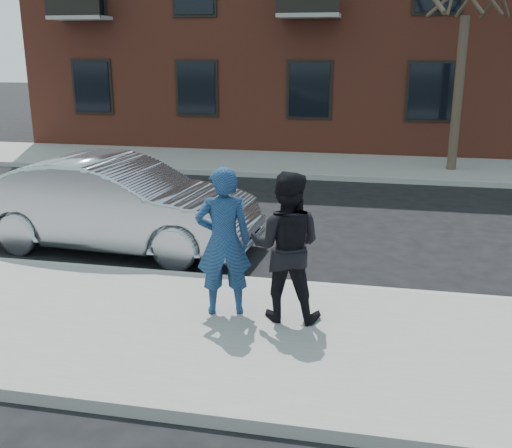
# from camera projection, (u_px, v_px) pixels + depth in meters

# --- Properties ---
(ground) EXTENTS (100.00, 100.00, 0.00)m
(ground) POSITION_uv_depth(u_px,v_px,m) (179.00, 328.00, 7.85)
(ground) COLOR black
(ground) RESTS_ON ground
(near_sidewalk) EXTENTS (50.00, 3.50, 0.15)m
(near_sidewalk) POSITION_uv_depth(u_px,v_px,m) (173.00, 331.00, 7.60)
(near_sidewalk) COLOR gray
(near_sidewalk) RESTS_ON ground
(near_curb) EXTENTS (50.00, 0.10, 0.15)m
(near_curb) POSITION_uv_depth(u_px,v_px,m) (211.00, 279.00, 9.29)
(near_curb) COLOR #999691
(near_curb) RESTS_ON ground
(far_sidewalk) EXTENTS (50.00, 3.50, 0.15)m
(far_sidewalk) POSITION_uv_depth(u_px,v_px,m) (297.00, 164.00, 18.39)
(far_sidewalk) COLOR gray
(far_sidewalk) RESTS_ON ground
(far_curb) EXTENTS (50.00, 0.10, 0.15)m
(far_curb) POSITION_uv_depth(u_px,v_px,m) (289.00, 176.00, 16.70)
(far_curb) COLOR #999691
(far_curb) RESTS_ON ground
(silver_sedan) EXTENTS (5.18, 2.09, 1.67)m
(silver_sedan) POSITION_uv_depth(u_px,v_px,m) (116.00, 204.00, 10.71)
(silver_sedan) COLOR #999BA3
(silver_sedan) RESTS_ON ground
(man_hoodie) EXTENTS (0.83, 0.66, 1.97)m
(man_hoodie) POSITION_uv_depth(u_px,v_px,m) (224.00, 241.00, 7.71)
(man_hoodie) COLOR navy
(man_hoodie) RESTS_ON near_sidewalk
(man_peacoat) EXTENTS (0.94, 0.73, 1.94)m
(man_peacoat) POSITION_uv_depth(u_px,v_px,m) (286.00, 247.00, 7.56)
(man_peacoat) COLOR black
(man_peacoat) RESTS_ON near_sidewalk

